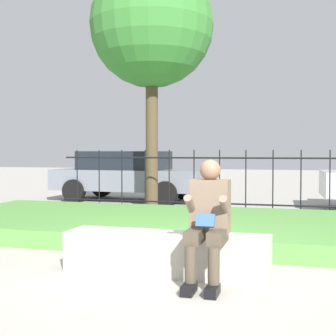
{
  "coord_description": "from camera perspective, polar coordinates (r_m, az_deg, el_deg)",
  "views": [
    {
      "loc": [
        1.3,
        -4.81,
        1.31
      ],
      "look_at": [
        -0.39,
        1.14,
        1.1
      ],
      "focal_mm": 50.0,
      "sensor_mm": 36.0,
      "label": 1
    }
  ],
  "objects": [
    {
      "name": "ground_plane",
      "position": [
        5.15,
        0.73,
        -12.75
      ],
      "size": [
        60.0,
        60.0,
        0.0
      ],
      "primitive_type": "plane",
      "color": "#A8A399"
    },
    {
      "name": "stone_bench",
      "position": [
        5.13,
        -0.21,
        -10.62
      ],
      "size": [
        2.21,
        0.5,
        0.43
      ],
      "color": "#B7B2A3",
      "rests_on": "ground_plane"
    },
    {
      "name": "person_seated_reader",
      "position": [
        4.65,
        4.94,
        -5.97
      ],
      "size": [
        0.42,
        0.73,
        1.23
      ],
      "color": "black",
      "rests_on": "ground_plane"
    },
    {
      "name": "grass_berm",
      "position": [
        7.43,
        5.63,
        -7.19
      ],
      "size": [
        9.34,
        3.43,
        0.25
      ],
      "color": "#569342",
      "rests_on": "ground_plane"
    },
    {
      "name": "iron_fence",
      "position": [
        9.4,
        7.87,
        -1.71
      ],
      "size": [
        7.34,
        0.03,
        1.35
      ],
      "color": "black",
      "rests_on": "ground_plane"
    },
    {
      "name": "car_parked_left",
      "position": [
        12.58,
        -4.77,
        -0.79
      ],
      "size": [
        4.07,
        1.93,
        1.33
      ],
      "rotation": [
        0.0,
        0.0,
        -0.03
      ],
      "color": "slate",
      "rests_on": "ground_plane"
    },
    {
      "name": "tree_behind_fence",
      "position": [
        10.8,
        -2.0,
        16.85
      ],
      "size": [
        2.74,
        2.74,
        5.48
      ],
      "color": "#4C3D28",
      "rests_on": "ground_plane"
    }
  ]
}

